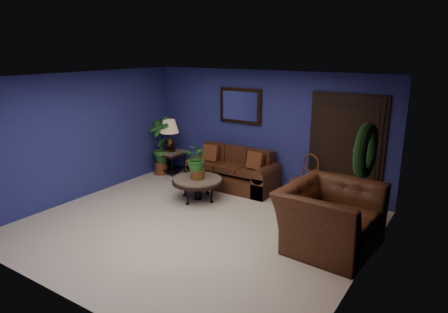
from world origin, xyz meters
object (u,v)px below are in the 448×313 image
Objects in this scene: side_chair at (307,175)px; table_lamp at (170,132)px; coffee_table at (198,181)px; end_table at (170,156)px; armchair at (330,217)px; sofa at (234,174)px.

table_lamp is at bearing -166.00° from side_chair.
table_lamp reaches higher than coffee_table.
table_lamp reaches higher than side_chair.
side_chair is at bearing 1.14° from table_lamp.
end_table is 4.70m from armchair.
coffee_table is 1.70× the size of end_table.
side_chair is at bearing 30.87° from coffee_table.
end_table is 0.61m from table_lamp.
coffee_table is at bearing -32.96° from end_table.
end_table is at bearing 90.00° from table_lamp.
sofa is 1.32× the size of armchair.
coffee_table is 1.07× the size of side_chair.
side_chair is at bearing 1.58° from sofa.
end_table is 0.41× the size of armchair.
armchair is at bearing -30.06° from sofa.
table_lamp is at bearing -179.26° from sofa.
side_chair is (1.65, 0.05, 0.25)m from sofa.
armchair is at bearing -44.76° from side_chair.
end_table is 0.82× the size of table_lamp.
sofa is 2.04× the size of side_chair.
armchair is (4.45, -1.51, 0.06)m from end_table.
table_lamp is 0.77× the size of side_chair.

